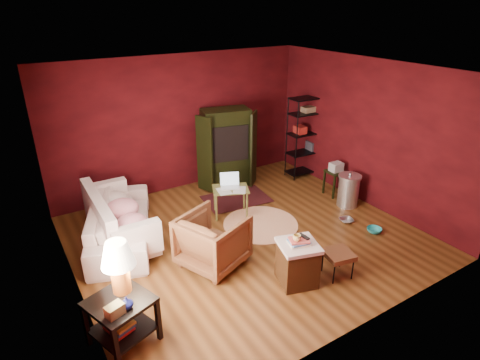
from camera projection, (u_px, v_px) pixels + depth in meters
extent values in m
cube|color=brown|center=(246.00, 237.00, 6.93)|extent=(5.50, 5.00, 0.02)
cube|color=white|center=(247.00, 70.00, 5.77)|extent=(5.50, 5.00, 0.02)
cube|color=#4B0A0E|center=(181.00, 124.00, 8.29)|extent=(5.50, 0.02, 2.80)
cube|color=#4B0A0E|center=(371.00, 233.00, 4.41)|extent=(5.50, 0.02, 2.80)
cube|color=#4B0A0E|center=(62.00, 205.00, 5.01)|extent=(0.02, 5.00, 2.80)
cube|color=#4B0A0E|center=(367.00, 133.00, 7.69)|extent=(0.02, 5.00, 2.80)
cube|color=white|center=(80.00, 225.00, 4.17)|extent=(0.02, 1.20, 1.40)
imported|color=beige|center=(119.00, 216.00, 6.68)|extent=(1.44, 2.41, 0.91)
imported|color=black|center=(213.00, 238.00, 6.04)|extent=(1.10, 1.13, 0.91)
imported|color=#BBBEC2|center=(347.00, 216.00, 7.33)|extent=(0.26, 0.14, 0.25)
imported|color=teal|center=(375.00, 226.00, 7.00)|extent=(0.27, 0.11, 0.26)
imported|color=#0B0E39|center=(127.00, 303.00, 4.41)|extent=(0.16, 0.17, 0.14)
imported|color=#DFBF6D|center=(297.00, 237.00, 5.48)|extent=(0.14, 0.13, 0.11)
cube|color=black|center=(119.00, 302.00, 4.57)|extent=(0.83, 0.83, 0.04)
cube|color=black|center=(123.00, 329.00, 4.73)|extent=(0.77, 0.77, 0.03)
cube|color=black|center=(116.00, 350.00, 4.31)|extent=(0.07, 0.07, 0.61)
cube|color=black|center=(158.00, 319.00, 4.73)|extent=(0.07, 0.07, 0.61)
cube|color=black|center=(86.00, 324.00, 4.65)|extent=(0.07, 0.07, 0.61)
cube|color=black|center=(128.00, 298.00, 5.06)|extent=(0.07, 0.07, 0.61)
cylinder|color=#C46123|center=(121.00, 278.00, 4.64)|extent=(0.28, 0.28, 0.37)
cone|color=#F2E5C6|center=(117.00, 254.00, 4.50)|extent=(0.50, 0.50, 0.30)
cube|color=olive|center=(115.00, 310.00, 4.32)|extent=(0.23, 0.19, 0.13)
cube|color=red|center=(119.00, 328.00, 4.67)|extent=(0.33, 0.37, 0.03)
cube|color=#2F76BF|center=(119.00, 325.00, 4.67)|extent=(0.33, 0.37, 0.03)
cube|color=gold|center=(120.00, 322.00, 4.66)|extent=(0.33, 0.37, 0.03)
cube|color=beige|center=(122.00, 226.00, 6.75)|extent=(0.78, 1.79, 0.37)
cube|color=beige|center=(100.00, 218.00, 6.49)|extent=(0.20, 1.78, 0.75)
cube|color=beige|center=(137.00, 240.00, 5.97)|extent=(0.75, 0.18, 0.52)
cube|color=beige|center=(106.00, 195.00, 7.36)|extent=(0.75, 0.18, 0.52)
ellipsoid|color=#DF1F4B|center=(132.00, 223.00, 6.25)|extent=(0.50, 0.50, 0.26)
ellipsoid|color=#DF1F4B|center=(122.00, 209.00, 6.64)|extent=(0.55, 0.55, 0.30)
ellipsoid|color=beige|center=(115.00, 200.00, 7.02)|extent=(0.46, 0.46, 0.24)
cube|color=#45240F|center=(297.00, 265.00, 5.71)|extent=(0.62, 0.62, 0.59)
cube|color=beige|center=(299.00, 245.00, 5.57)|extent=(0.66, 0.66, 0.06)
cube|color=beige|center=(299.00, 243.00, 5.56)|extent=(0.34, 0.29, 0.02)
cube|color=#4F80BA|center=(299.00, 242.00, 5.55)|extent=(0.31, 0.26, 0.02)
cube|color=#D4554F|center=(299.00, 240.00, 5.54)|extent=(0.32, 0.29, 0.02)
cube|color=black|center=(304.00, 236.00, 5.58)|extent=(0.07, 0.18, 0.02)
cube|color=black|center=(339.00, 254.00, 5.82)|extent=(0.46, 0.46, 0.08)
cube|color=black|center=(338.00, 257.00, 5.84)|extent=(0.42, 0.42, 0.02)
cylinder|color=black|center=(334.00, 274.00, 5.72)|extent=(0.02, 0.02, 0.32)
cylinder|color=black|center=(353.00, 270.00, 5.82)|extent=(0.02, 0.02, 0.32)
cylinder|color=black|center=(323.00, 262.00, 5.99)|extent=(0.02, 0.02, 0.32)
cylinder|color=black|center=(340.00, 258.00, 6.09)|extent=(0.02, 0.02, 0.32)
cylinder|color=white|center=(261.00, 224.00, 7.31)|extent=(1.57, 1.57, 0.01)
cube|color=#4C1419|center=(236.00, 199.00, 8.21)|extent=(1.38, 1.00, 0.01)
cube|color=brown|center=(230.00, 189.00, 7.40)|extent=(0.78, 0.69, 0.03)
cylinder|color=brown|center=(216.00, 208.00, 7.31)|extent=(0.05, 0.05, 0.54)
cylinder|color=brown|center=(247.00, 206.00, 7.38)|extent=(0.05, 0.05, 0.54)
cylinder|color=brown|center=(215.00, 199.00, 7.65)|extent=(0.05, 0.05, 0.54)
cylinder|color=brown|center=(244.00, 197.00, 7.72)|extent=(0.05, 0.05, 0.54)
cube|color=silver|center=(230.00, 187.00, 7.42)|extent=(0.42, 0.36, 0.02)
cube|color=silver|center=(229.00, 178.00, 7.48)|extent=(0.35, 0.21, 0.23)
cube|color=#B9B8B3|center=(224.00, 191.00, 7.28)|extent=(0.29, 0.37, 0.00)
cube|color=#B9B8B3|center=(239.00, 190.00, 7.33)|extent=(0.37, 0.40, 0.00)
cube|color=black|center=(226.00, 148.00, 8.57)|extent=(1.07, 0.74, 1.69)
cube|color=black|center=(227.00, 141.00, 8.42)|extent=(0.87, 0.57, 0.76)
cube|color=black|center=(205.00, 155.00, 8.19)|extent=(0.19, 0.39, 1.60)
cube|color=black|center=(253.00, 149.00, 8.51)|extent=(0.33, 0.30, 1.60)
cube|color=#2B2D30|center=(227.00, 145.00, 8.49)|extent=(0.64, 0.56, 0.46)
cube|color=black|center=(230.00, 148.00, 8.30)|extent=(0.44, 0.11, 0.36)
cube|color=black|center=(227.00, 168.00, 8.71)|extent=(0.88, 0.61, 0.04)
cylinder|color=black|center=(296.00, 142.00, 8.70)|extent=(0.03, 0.03, 1.82)
cylinder|color=black|center=(327.00, 136.00, 9.08)|extent=(0.03, 0.03, 1.82)
cylinder|color=black|center=(287.00, 138.00, 8.99)|extent=(0.03, 0.03, 1.82)
cylinder|color=black|center=(316.00, 132.00, 9.37)|extent=(0.03, 0.03, 1.82)
cube|color=black|center=(304.00, 170.00, 9.37)|extent=(0.91, 0.43, 0.03)
cube|color=black|center=(306.00, 152.00, 9.18)|extent=(0.91, 0.43, 0.03)
cube|color=black|center=(307.00, 133.00, 8.99)|extent=(0.91, 0.43, 0.03)
cube|color=black|center=(308.00, 113.00, 8.81)|extent=(0.91, 0.43, 0.03)
cube|color=black|center=(310.00, 98.00, 8.67)|extent=(0.91, 0.43, 0.03)
cube|color=maroon|center=(300.00, 130.00, 8.86)|extent=(0.21, 0.26, 0.16)
cube|color=#30303C|center=(313.00, 145.00, 9.22)|extent=(0.26, 0.26, 0.20)
cube|color=#796248|center=(309.00, 109.00, 8.77)|extent=(0.31, 0.22, 0.12)
cube|color=black|center=(336.00, 172.00, 8.23)|extent=(0.37, 0.37, 0.04)
cube|color=black|center=(334.00, 187.00, 8.14)|extent=(0.04, 0.04, 0.52)
cube|color=black|center=(345.00, 184.00, 8.28)|extent=(0.04, 0.04, 0.52)
cube|color=black|center=(324.00, 182.00, 8.38)|extent=(0.04, 0.04, 0.52)
cube|color=black|center=(335.00, 179.00, 8.52)|extent=(0.04, 0.04, 0.52)
cube|color=silver|center=(336.00, 167.00, 8.18)|extent=(0.26, 0.20, 0.18)
cylinder|color=silver|center=(348.00, 191.00, 7.87)|extent=(0.53, 0.53, 0.61)
cylinder|color=silver|center=(350.00, 176.00, 7.73)|extent=(0.58, 0.58, 0.04)
sphere|color=silver|center=(350.00, 174.00, 7.72)|extent=(0.08, 0.08, 0.06)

